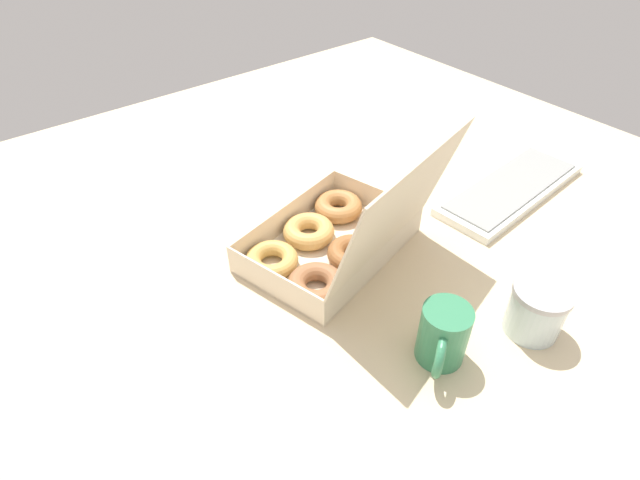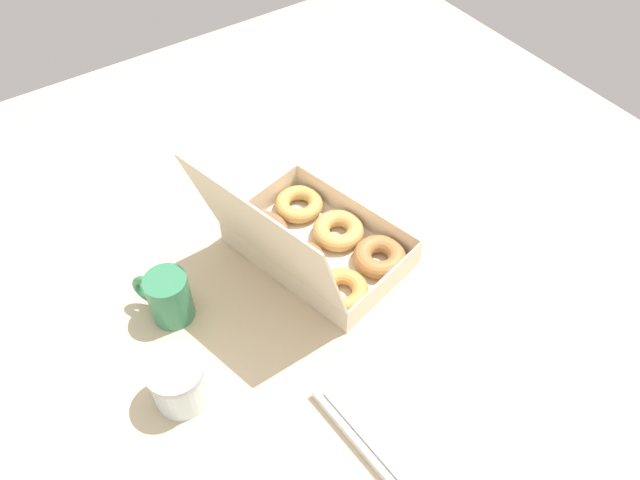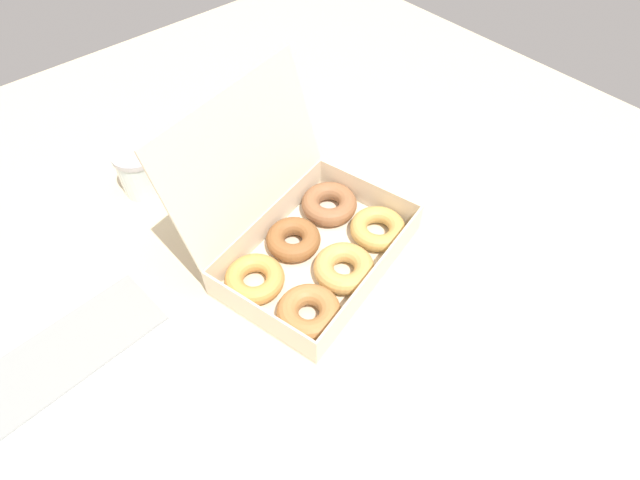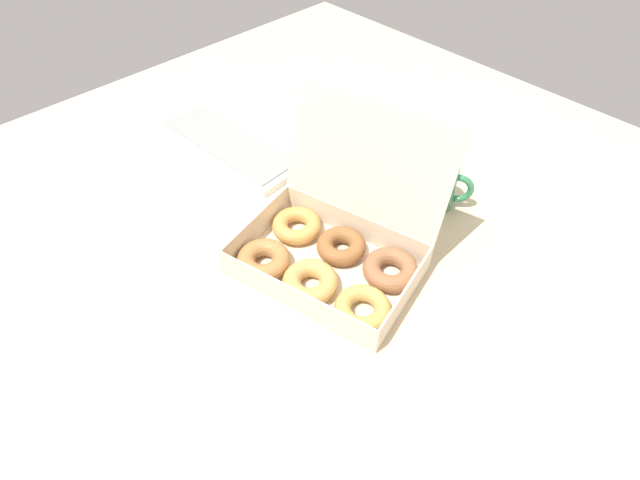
% 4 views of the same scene
% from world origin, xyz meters
% --- Properties ---
extents(ground_plane, '(1.80, 1.80, 0.02)m').
position_xyz_m(ground_plane, '(0.00, 0.00, -0.01)').
color(ground_plane, beige).
extents(donut_box, '(0.39, 0.36, 0.28)m').
position_xyz_m(donut_box, '(0.04, -0.01, 0.03)').
color(donut_box, beige).
rests_on(donut_box, ground_plane).
extents(keyboard, '(0.41, 0.17, 0.02)m').
position_xyz_m(keyboard, '(-0.40, 0.08, 0.01)').
color(keyboard, white).
rests_on(keyboard, ground_plane).
extents(coffee_mug, '(0.11, 0.09, 0.10)m').
position_xyz_m(coffee_mug, '(0.07, 0.28, 0.05)').
color(coffee_mug, '#368358').
rests_on(coffee_mug, ground_plane).
extents(glass_jar, '(0.09, 0.09, 0.09)m').
position_xyz_m(glass_jar, '(-0.09, 0.34, 0.05)').
color(glass_jar, silver).
rests_on(glass_jar, ground_plane).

